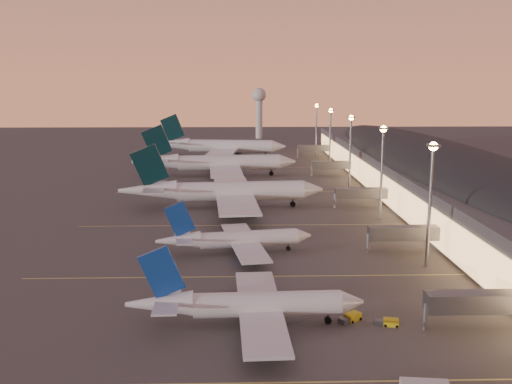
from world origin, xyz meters
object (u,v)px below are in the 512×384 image
at_px(airliner_narrow_south, 247,305).
at_px(airliner_wide_near, 223,192).
at_px(airliner_wide_mid, 215,163).
at_px(airliner_wide_far, 219,146).
at_px(baggage_tug_a, 388,322).
at_px(airliner_narrow_north, 235,240).
at_px(radar_tower, 259,104).
at_px(baggage_tug_b, 351,318).

height_order(airliner_narrow_south, airliner_wide_near, airliner_wide_near).
relative_size(airliner_wide_mid, airliner_wide_far, 0.98).
bearing_deg(baggage_tug_a, airliner_narrow_south, -169.17).
bearing_deg(baggage_tug_a, airliner_narrow_north, 134.55).
bearing_deg(airliner_narrow_north, radar_tower, 77.63).
xyz_separation_m(airliner_narrow_south, airliner_wide_mid, (-10.85, 140.59, 1.90)).
height_order(baggage_tug_a, baggage_tug_b, baggage_tug_b).
bearing_deg(airliner_narrow_north, airliner_narrow_south, -96.20).
bearing_deg(airliner_wide_near, radar_tower, 81.16).
bearing_deg(airliner_wide_far, baggage_tug_a, -73.99).
distance_m(airliner_narrow_north, airliner_wide_far, 159.53).
bearing_deg(baggage_tug_b, airliner_wide_far, 60.73).
distance_m(airliner_narrow_north, airliner_wide_near, 45.88).
distance_m(airliner_wide_near, radar_tower, 205.74).
bearing_deg(airliner_wide_mid, baggage_tug_a, -80.41).
bearing_deg(airliner_narrow_south, airliner_wide_near, 92.21).
bearing_deg(baggage_tug_b, radar_tower, 53.61).
bearing_deg(baggage_tug_a, airliner_wide_near, 120.81).
xyz_separation_m(airliner_wide_mid, radar_tower, (22.37, 147.10, 16.52)).
xyz_separation_m(airliner_narrow_south, baggage_tug_b, (16.71, 1.27, -2.91)).
xyz_separation_m(airliner_wide_near, airliner_wide_far, (-5.20, 113.58, 0.42)).
bearing_deg(airliner_wide_mid, airliner_wide_near, -88.92).
relative_size(airliner_narrow_south, airliner_wide_mid, 0.57).
relative_size(airliner_narrow_south, airliner_wide_far, 0.56).
bearing_deg(baggage_tug_a, radar_tower, 104.23).
bearing_deg(radar_tower, airliner_narrow_south, -92.29).
distance_m(radar_tower, baggage_tug_b, 287.26).
relative_size(airliner_narrow_north, baggage_tug_a, 9.11).
distance_m(airliner_wide_far, radar_tower, 94.97).
relative_size(airliner_narrow_south, baggage_tug_a, 9.75).
relative_size(airliner_wide_mid, baggage_tug_a, 16.97).
relative_size(radar_tower, baggage_tug_a, 8.48).
bearing_deg(airliner_wide_far, airliner_wide_near, -81.04).
distance_m(airliner_wide_near, airliner_wide_mid, 57.39).
xyz_separation_m(airliner_narrow_north, airliner_wide_far, (-9.31, 159.24, 2.25)).
xyz_separation_m(baggage_tug_a, baggage_tug_b, (-5.59, 1.76, 0.05)).
height_order(airliner_wide_near, airliner_wide_mid, airliner_wide_mid).
height_order(airliner_wide_mid, radar_tower, radar_tower).
height_order(airliner_narrow_south, radar_tower, radar_tower).
relative_size(airliner_narrow_north, baggage_tug_b, 8.52).
bearing_deg(airliner_wide_mid, radar_tower, 77.72).
height_order(airliner_narrow_north, airliner_wide_far, airliner_wide_far).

